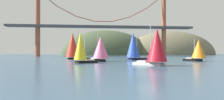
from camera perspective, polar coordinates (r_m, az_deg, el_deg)
name	(u,v)px	position (r m, az deg, el deg)	size (l,w,h in m)	color
ground_plane	(148,75)	(26.50, 10.39, -7.03)	(360.00, 360.00, 0.00)	#385670
headland_right	(170,55)	(173.90, 16.61, -1.36)	(77.67, 44.00, 40.48)	#6B664C
headland_center	(106,55)	(160.74, -1.77, -1.45)	(73.62, 44.00, 40.35)	#425138
suspension_bridge	(103,26)	(121.49, -2.66, 7.11)	(113.64, 6.00, 39.23)	brown
sailboat_pink_spinnaker	(100,48)	(59.16, -3.40, 0.53)	(7.10, 8.71, 8.37)	black
sailboat_scarlet_sail	(73,45)	(77.52, -11.33, 1.32)	(10.06, 6.57, 11.65)	black
sailboat_blue_spinnaker	(134,46)	(69.65, 6.29, 1.26)	(9.62, 7.43, 10.57)	#191E4C
sailboat_crimson_sail	(156,46)	(42.56, 12.75, 1.10)	(7.60, 8.23, 8.92)	#B7B2A8
sailboat_yellow_sail	(81,47)	(50.79, -9.02, 0.79)	(6.84, 5.91, 8.33)	black
sailboat_orange_sail	(198,50)	(65.54, 23.80, 0.09)	(6.98, 6.66, 6.94)	black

